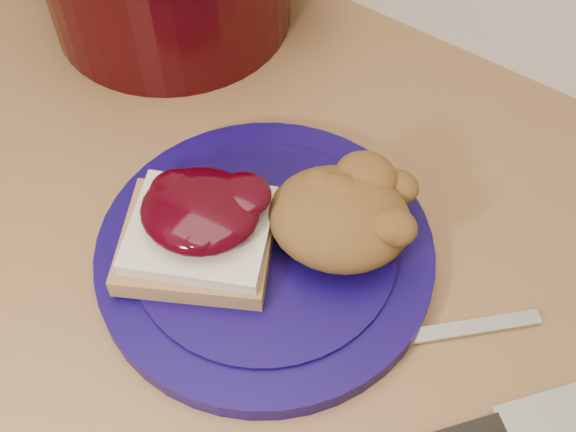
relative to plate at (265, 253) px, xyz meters
The scene contains 5 objects.
base_cabinet 0.48m from the plate, 113.57° to the left, with size 4.00×0.60×0.86m, color beige.
plate is the anchor object (origin of this frame).
sandwich 0.07m from the plate, 142.64° to the right, with size 0.16×0.15×0.06m.
stuffing_mound 0.08m from the plate, 41.08° to the left, with size 0.12×0.10×0.06m, color brown.
butter_knife 0.16m from the plate, ahead, with size 0.17×0.01×0.00m, color silver.
Camera 1 is at (0.23, 1.19, 1.43)m, focal length 45.00 mm.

